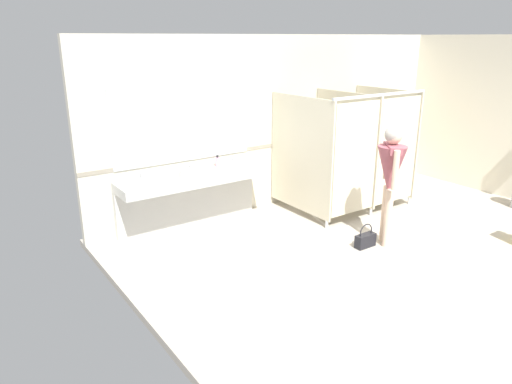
{
  "coord_description": "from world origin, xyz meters",
  "views": [
    {
      "loc": [
        -5.14,
        -3.74,
        2.82
      ],
      "look_at": [
        -2.11,
        0.64,
        1.07
      ],
      "focal_mm": 33.19,
      "sensor_mm": 36.0,
      "label": 1
    }
  ],
  "objects_px": {
    "person_standing": "(391,171)",
    "soap_dispenser": "(218,162)",
    "paper_cup": "(182,174)",
    "handbag": "(365,240)"
  },
  "relations": [
    {
      "from": "person_standing",
      "to": "soap_dispenser",
      "type": "relative_size",
      "value": 9.05
    },
    {
      "from": "soap_dispenser",
      "to": "paper_cup",
      "type": "relative_size",
      "value": 2.04
    },
    {
      "from": "soap_dispenser",
      "to": "paper_cup",
      "type": "distance_m",
      "value": 0.75
    },
    {
      "from": "paper_cup",
      "to": "soap_dispenser",
      "type": "bearing_deg",
      "value": 16.13
    },
    {
      "from": "soap_dispenser",
      "to": "paper_cup",
      "type": "height_order",
      "value": "soap_dispenser"
    },
    {
      "from": "person_standing",
      "to": "soap_dispenser",
      "type": "distance_m",
      "value": 2.63
    },
    {
      "from": "handbag",
      "to": "paper_cup",
      "type": "distance_m",
      "value": 2.79
    },
    {
      "from": "handbag",
      "to": "paper_cup",
      "type": "height_order",
      "value": "paper_cup"
    },
    {
      "from": "person_standing",
      "to": "paper_cup",
      "type": "xyz_separation_m",
      "value": [
        -2.18,
        1.98,
        -0.16
      ]
    },
    {
      "from": "person_standing",
      "to": "handbag",
      "type": "xyz_separation_m",
      "value": [
        -0.32,
        0.07,
        -0.97
      ]
    }
  ]
}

